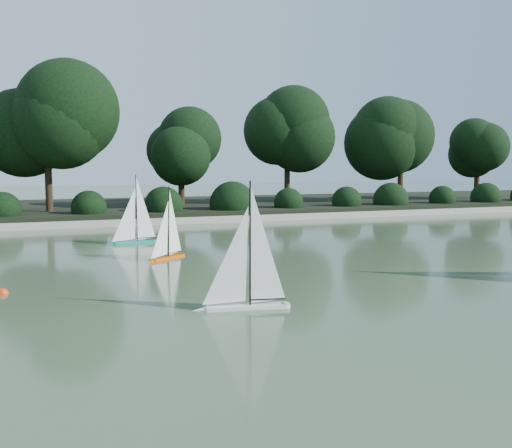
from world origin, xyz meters
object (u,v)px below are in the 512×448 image
object	(u,v)px
sailboat_teal	(131,232)
race_buoy	(3,294)
sailboat_orange	(164,247)
sailboat_white_a	(239,288)

from	to	relation	value
sailboat_teal	race_buoy	bearing A→B (deg)	-118.39
race_buoy	sailboat_orange	bearing A→B (deg)	37.56
race_buoy	sailboat_teal	bearing A→B (deg)	61.61
sailboat_white_a	sailboat_teal	xyz separation A→B (m)	(-0.35, 5.95, -0.00)
sailboat_white_a	sailboat_teal	bearing A→B (deg)	93.37
sailboat_white_a	sailboat_orange	size ratio (longest dim) A/B	1.15
sailboat_orange	sailboat_white_a	bearing A→B (deg)	-88.43
sailboat_white_a	sailboat_teal	world-z (taller)	sailboat_white_a
sailboat_orange	race_buoy	world-z (taller)	sailboat_orange
sailboat_white_a	race_buoy	xyz separation A→B (m)	(-2.59, 1.81, -0.25)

